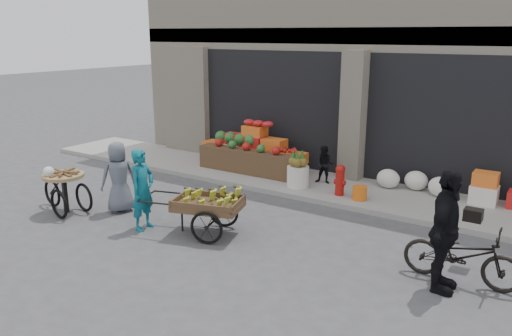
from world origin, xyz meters
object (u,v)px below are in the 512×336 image
Objects in this scene: bicycle at (462,255)px; cyclist at (445,231)px; pineapple_bin at (298,176)px; seated_person at (325,165)px; fire_hydrant at (340,179)px; tricycle_cart at (64,186)px; orange_bucket at (360,193)px; vendor_woman at (143,190)px; banana_cart at (206,202)px; vendor_grey at (119,177)px.

cyclist is at bearing 151.51° from bicycle.
seated_person is at bearing 56.31° from pineapple_bin.
tricycle_cart reaches higher than fire_hydrant.
orange_bucket is at bearing -40.26° from seated_person.
tricycle_cart is (-2.06, -0.25, -0.22)m from vendor_woman.
banana_cart is at bearing -108.39° from seated_person.
banana_cart is at bearing -119.27° from orange_bucket.
fire_hydrant is 0.55m from orange_bucket.
vendor_woman reaches higher than seated_person.
orange_bucket is 0.21× the size of vendor_grey.
orange_bucket is at bearing 155.78° from vendor_grey.
fire_hydrant is 4.40m from vendor_woman.
pineapple_bin is 0.23× the size of banana_cart.
vendor_grey is (-3.58, -3.23, 0.25)m from fire_hydrant.
orange_bucket is 0.19× the size of bicycle.
pineapple_bin is 4.13m from vendor_grey.
vendor_grey is 0.81× the size of cyclist.
bicycle is at bearing 17.17° from tricycle_cart.
tricycle_cart is 0.96× the size of vendor_grey.
bicycle reaches higher than banana_cart.
bicycle is 0.93× the size of cyclist.
vendor_grey is 6.76m from bicycle.
pineapple_bin is 0.35× the size of vendor_grey.
vendor_woman is (-2.44, -3.65, 0.29)m from fire_hydrant.
vendor_grey is at bearing 63.45° from vendor_woman.
fire_hydrant is 0.76× the size of seated_person.
cyclist is (2.44, -2.92, 0.65)m from orange_bucket.
banana_cart reaches higher than fire_hydrant.
bicycle is 0.65m from cyclist.
fire_hydrant is at bearing -52.88° from seated_person.
vendor_woman is at bearing -122.05° from seated_person.
vendor_woman reaches higher than banana_cart.
vendor_woman is at bearing -129.24° from orange_bucket.
tricycle_cart is 0.79× the size of cyclist.
fire_hydrant is 2.22× the size of orange_bucket.
vendor_grey is (0.92, 0.68, 0.19)m from tricycle_cart.
cyclist is (7.44, 0.93, 0.36)m from tricycle_cart.
orange_bucket is 3.64m from banana_cart.
vendor_grey reaches higher than bicycle.
seated_person is at bearing 57.40° from tricycle_cart.
pineapple_bin is 0.36× the size of tricycle_cart.
vendor_grey is at bearing -136.65° from seated_person.
tricycle_cart is (-3.80, -4.55, -0.02)m from seated_person.
banana_cart is (-0.57, -3.86, 0.05)m from seated_person.
seated_person is at bearing 137.12° from fire_hydrant.
fire_hydrant is at bearing 159.90° from vendor_grey.
seated_person is 0.54× the size of bicycle.
tricycle_cart is at bearing 175.48° from banana_cart.
vendor_woman is (-1.34, -3.70, 0.42)m from pineapple_bin.
fire_hydrant is at bearing 48.19° from tricycle_cart.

